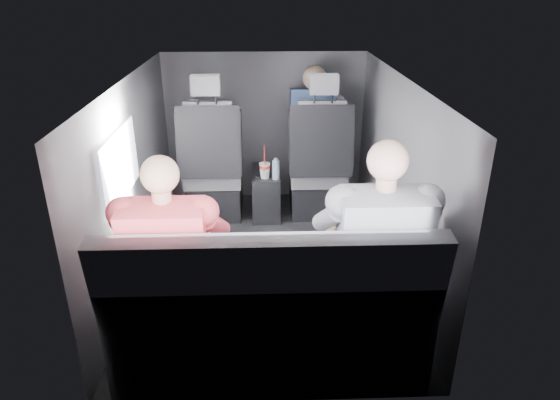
{
  "coord_description": "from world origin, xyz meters",
  "views": [
    {
      "loc": [
        -0.03,
        -3.16,
        1.93
      ],
      "look_at": [
        0.09,
        -0.05,
        0.54
      ],
      "focal_mm": 32.0,
      "sensor_mm": 36.0,
      "label": 1
    }
  ],
  "objects_px": {
    "front_seat_right": "(318,172)",
    "laptop_black": "(372,244)",
    "passenger_rear_left": "(173,260)",
    "rear_bench": "(270,321)",
    "water_bottle": "(276,169)",
    "front_seat_left": "(213,174)",
    "passenger_rear_right": "(374,253)",
    "laptop_white": "(173,239)",
    "passenger_front_right": "(313,124)",
    "center_console": "(266,193)",
    "soda_cup": "(265,170)"
  },
  "relations": [
    {
      "from": "front_seat_left",
      "to": "laptop_white",
      "type": "distance_m",
      "value": 1.62
    },
    {
      "from": "soda_cup",
      "to": "passenger_rear_left",
      "type": "distance_m",
      "value": 1.77
    },
    {
      "from": "water_bottle",
      "to": "passenger_rear_right",
      "type": "distance_m",
      "value": 1.74
    },
    {
      "from": "front_seat_right",
      "to": "laptop_black",
      "type": "distance_m",
      "value": 1.69
    },
    {
      "from": "rear_bench",
      "to": "passenger_rear_left",
      "type": "bearing_deg",
      "value": 168.93
    },
    {
      "from": "center_console",
      "to": "water_bottle",
      "type": "height_order",
      "value": "water_bottle"
    },
    {
      "from": "center_console",
      "to": "passenger_front_right",
      "type": "height_order",
      "value": "passenger_front_right"
    },
    {
      "from": "water_bottle",
      "to": "front_seat_right",
      "type": "bearing_deg",
      "value": 19.95
    },
    {
      "from": "center_console",
      "to": "soda_cup",
      "type": "distance_m",
      "value": 0.31
    },
    {
      "from": "front_seat_left",
      "to": "laptop_white",
      "type": "height_order",
      "value": "front_seat_left"
    },
    {
      "from": "front_seat_right",
      "to": "laptop_black",
      "type": "xyz_separation_m",
      "value": [
        0.1,
        -1.68,
        0.23
      ]
    },
    {
      "from": "rear_bench",
      "to": "soda_cup",
      "type": "height_order",
      "value": "rear_bench"
    },
    {
      "from": "passenger_front_right",
      "to": "laptop_white",
      "type": "bearing_deg",
      "value": -117.03
    },
    {
      "from": "front_seat_left",
      "to": "soda_cup",
      "type": "distance_m",
      "value": 0.46
    },
    {
      "from": "soda_cup",
      "to": "laptop_black",
      "type": "distance_m",
      "value": 1.67
    },
    {
      "from": "rear_bench",
      "to": "passenger_rear_left",
      "type": "height_order",
      "value": "passenger_rear_left"
    },
    {
      "from": "front_seat_left",
      "to": "laptop_black",
      "type": "xyz_separation_m",
      "value": [
        1.0,
        -1.68,
        0.23
      ]
    },
    {
      "from": "center_console",
      "to": "laptop_white",
      "type": "bearing_deg",
      "value": -107.64
    },
    {
      "from": "passenger_rear_left",
      "to": "front_seat_right",
      "type": "bearing_deg",
      "value": 62.59
    },
    {
      "from": "front_seat_right",
      "to": "water_bottle",
      "type": "height_order",
      "value": "front_seat_right"
    },
    {
      "from": "center_console",
      "to": "passenger_rear_left",
      "type": "height_order",
      "value": "passenger_rear_left"
    },
    {
      "from": "front_seat_right",
      "to": "soda_cup",
      "type": "bearing_deg",
      "value": -166.73
    },
    {
      "from": "passenger_rear_right",
      "to": "laptop_white",
      "type": "bearing_deg",
      "value": 168.97
    },
    {
      "from": "front_seat_right",
      "to": "laptop_black",
      "type": "height_order",
      "value": "front_seat_right"
    },
    {
      "from": "soda_cup",
      "to": "laptop_black",
      "type": "height_order",
      "value": "laptop_black"
    },
    {
      "from": "center_console",
      "to": "laptop_white",
      "type": "relative_size",
      "value": 1.2
    },
    {
      "from": "water_bottle",
      "to": "passenger_rear_right",
      "type": "relative_size",
      "value": 0.14
    },
    {
      "from": "laptop_black",
      "to": "passenger_front_right",
      "type": "xyz_separation_m",
      "value": [
        -0.13,
        1.93,
        0.13
      ]
    },
    {
      "from": "laptop_white",
      "to": "laptop_black",
      "type": "relative_size",
      "value": 1.14
    },
    {
      "from": "water_bottle",
      "to": "passenger_rear_right",
      "type": "xyz_separation_m",
      "value": [
        0.45,
        -1.67,
        0.17
      ]
    },
    {
      "from": "center_console",
      "to": "passenger_rear_right",
      "type": "relative_size",
      "value": 0.38
    },
    {
      "from": "center_console",
      "to": "laptop_white",
      "type": "xyz_separation_m",
      "value": [
        -0.52,
        -1.64,
        0.44
      ]
    },
    {
      "from": "laptop_black",
      "to": "rear_bench",
      "type": "bearing_deg",
      "value": -157.74
    },
    {
      "from": "soda_cup",
      "to": "passenger_rear_right",
      "type": "distance_m",
      "value": 1.79
    },
    {
      "from": "rear_bench",
      "to": "passenger_front_right",
      "type": "relative_size",
      "value": 1.93
    },
    {
      "from": "front_seat_left",
      "to": "front_seat_right",
      "type": "height_order",
      "value": "same"
    },
    {
      "from": "laptop_white",
      "to": "passenger_rear_right",
      "type": "bearing_deg",
      "value": -11.03
    },
    {
      "from": "soda_cup",
      "to": "passenger_front_right",
      "type": "relative_size",
      "value": 0.34
    },
    {
      "from": "water_bottle",
      "to": "front_seat_left",
      "type": "bearing_deg",
      "value": 165.91
    },
    {
      "from": "center_console",
      "to": "passenger_rear_right",
      "type": "bearing_deg",
      "value": -73.88
    },
    {
      "from": "front_seat_left",
      "to": "soda_cup",
      "type": "bearing_deg",
      "value": -13.84
    },
    {
      "from": "rear_bench",
      "to": "front_seat_left",
      "type": "bearing_deg",
      "value": 103.31
    },
    {
      "from": "laptop_white",
      "to": "laptop_black",
      "type": "height_order",
      "value": "laptop_white"
    },
    {
      "from": "front_seat_right",
      "to": "passenger_front_right",
      "type": "distance_m",
      "value": 0.44
    },
    {
      "from": "laptop_white",
      "to": "passenger_rear_left",
      "type": "relative_size",
      "value": 0.33
    },
    {
      "from": "water_bottle",
      "to": "passenger_rear_right",
      "type": "bearing_deg",
      "value": -74.89
    },
    {
      "from": "passenger_rear_left",
      "to": "rear_bench",
      "type": "bearing_deg",
      "value": -11.07
    },
    {
      "from": "rear_bench",
      "to": "water_bottle",
      "type": "bearing_deg",
      "value": 87.35
    },
    {
      "from": "laptop_black",
      "to": "soda_cup",
      "type": "bearing_deg",
      "value": 109.76
    },
    {
      "from": "rear_bench",
      "to": "soda_cup",
      "type": "xyz_separation_m",
      "value": [
        -0.01,
        1.79,
        0.16
      ]
    }
  ]
}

